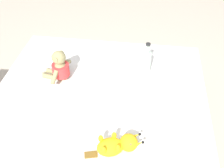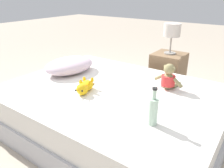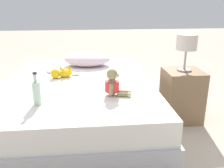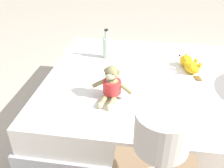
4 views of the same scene
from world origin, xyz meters
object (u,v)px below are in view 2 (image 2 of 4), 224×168
Objects in this scene: plush_yellow_creature at (85,87)px; glass_bottle at (153,110)px; nightstand at (168,74)px; bed at (112,109)px; bedside_lamp at (172,31)px; pillow at (69,65)px; plush_monkey at (169,78)px.

plush_yellow_creature is 1.23× the size of glass_bottle.
nightstand reaches higher than plush_yellow_creature.
bed is 5.48× the size of bedside_lamp.
bed is at bearing -98.85° from pillow.
pillow is 1.85× the size of plush_yellow_creature.
bedside_lamp reaches higher than nightstand.
nightstand is (0.73, 0.29, -0.24)m from plush_monkey.
glass_bottle is at bearing -108.79° from pillow.
plush_yellow_creature is (-0.28, -0.47, -0.03)m from pillow.
glass_bottle reaches higher than bed.
bed is 0.69m from glass_bottle.
bedside_lamp is at bearing -38.18° from pillow.
plush_monkey is at bearing -52.42° from bed.
bed is 1.05m from nightstand.
bedside_lamp is (1.22, -0.27, 0.33)m from plush_yellow_creature.
glass_bottle is 0.74× the size of bedside_lamp.
pillow reaches higher than bed.
pillow is at bearing 81.15° from bed.
pillow is at bearing 101.57° from plush_monkey.
nightstand is at bearing -6.12° from bed.
nightstand is at bearing 21.64° from plush_monkey.
plush_monkey is (0.31, -0.40, 0.30)m from bed.
nightstand is at bearing -38.18° from pillow.
glass_bottle reaches higher than plush_yellow_creature.
bedside_lamp is (0.73, 0.29, 0.28)m from plush_monkey.
bedside_lamp is (0.94, -0.74, 0.30)m from pillow.
plush_yellow_creature is at bearing 131.15° from plush_monkey.
pillow reaches higher than plush_yellow_creature.
pillow reaches higher than nightstand.
nightstand reaches higher than bed.
bedside_lamp is (1.04, -0.11, 0.59)m from bed.
plush_yellow_creature is 1.26m from nightstand.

